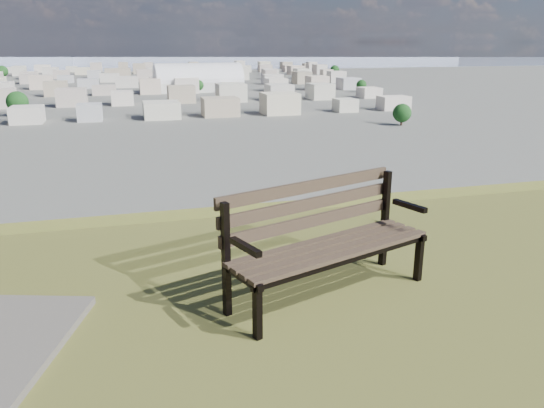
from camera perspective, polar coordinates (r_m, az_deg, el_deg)
name	(u,v)px	position (r m, az deg, el deg)	size (l,w,h in m)	color
park_bench	(324,234)	(4.82, 5.58, -3.21)	(2.05, 1.24, 1.03)	#403324
arena	(198,83)	(315.43, -7.92, 12.81)	(50.53, 23.93, 20.82)	silver
city_blocks	(123,77)	(397.82, -15.71, 12.99)	(395.00, 361.00, 7.00)	beige
city_trees	(75,84)	(323.46, -20.41, 12.02)	(406.52, 387.20, 9.98)	#38271C
bay_water	(121,60)	(903.07, -15.91, 14.67)	(2400.00, 700.00, 0.12)	#929FBA
far_hills	(94,43)	(1406.88, -18.64, 16.11)	(2050.00, 340.00, 60.00)	#949DB8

